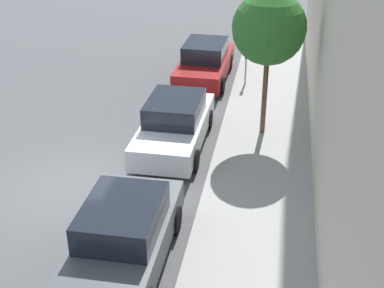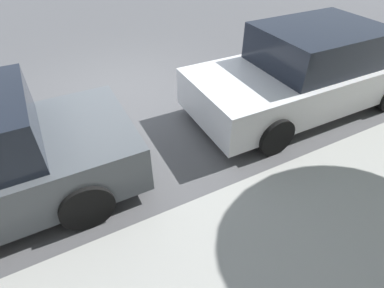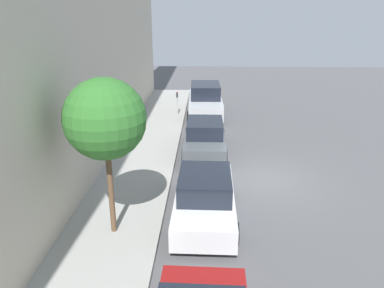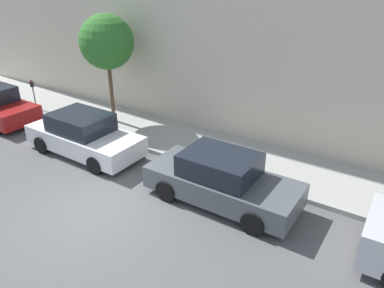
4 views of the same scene
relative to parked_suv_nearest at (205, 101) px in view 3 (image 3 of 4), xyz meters
name	(u,v)px [view 3 (image 3 of 4)]	position (x,y,z in m)	size (l,w,h in m)	color
ground_plane	(261,178)	(-2.26, 9.04, -0.93)	(60.00, 60.00, 0.00)	#515154
sidewalk	(136,175)	(2.68, 9.04, -0.86)	(2.86, 32.00, 0.15)	#9E9E99
parked_suv_nearest	(205,101)	(0.00, 0.00, 0.00)	(2.10, 4.85, 1.98)	#B7BABF
parked_sedan_second	(205,137)	(-0.01, 6.30, -0.21)	(1.92, 4.51, 1.54)	#4C5156
parked_sedan_third	(205,197)	(-0.05, 12.01, -0.21)	(1.92, 4.52, 1.54)	silver
parking_meter_near	(177,101)	(1.69, 0.38, 0.09)	(0.11, 0.15, 1.42)	#ADADB2
street_tree	(105,119)	(2.59, 13.10, 2.59)	(2.19, 2.19, 4.49)	brown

